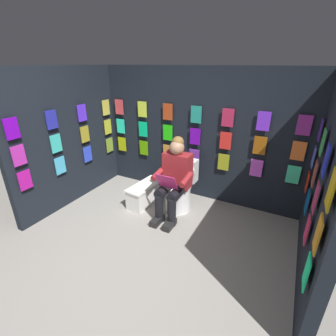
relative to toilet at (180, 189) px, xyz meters
The scene contains 7 objects.
ground_plane 1.61m from the toilet, 91.28° to the left, with size 30.00×30.00×0.00m, color gray.
display_wall_back 0.90m from the toilet, 93.76° to the right, with size 3.45×0.14×2.09m.
display_wall_left 1.98m from the toilet, 162.79° to the left, with size 0.14×2.06×2.09m.
display_wall_right 1.91m from the toilet, 17.88° to the left, with size 0.14×2.06×2.09m.
toilet is the anchor object (origin of this frame).
person_reading 0.35m from the toilet, 90.18° to the left, with size 0.53×0.68×1.19m.
comic_longbox_near 0.59m from the toilet, 14.99° to the left, with size 0.36×0.71×0.33m.
Camera 1 is at (-1.36, 1.48, 2.13)m, focal length 26.12 mm.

